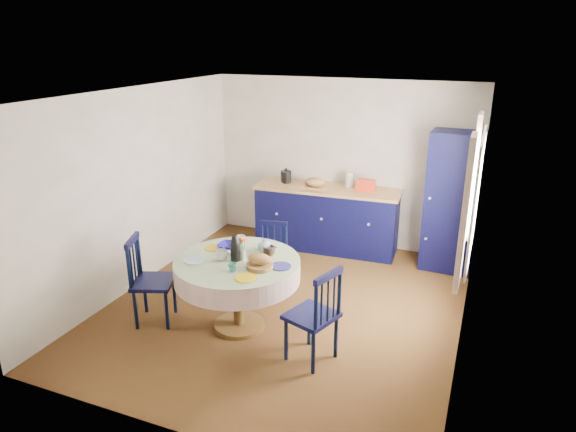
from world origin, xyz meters
name	(u,v)px	position (x,y,z in m)	size (l,w,h in m)	color
floor	(285,306)	(0.00, 0.00, 0.00)	(4.50, 4.50, 0.00)	black
ceiling	(285,94)	(0.00, 0.00, 2.50)	(4.50, 4.50, 0.00)	white
wall_back	(342,163)	(0.00, 2.25, 1.25)	(4.00, 0.02, 2.50)	white
wall_left	(138,189)	(-2.00, 0.00, 1.25)	(0.02, 4.50, 2.50)	white
wall_right	(473,232)	(2.00, 0.00, 1.25)	(0.02, 4.50, 2.50)	white
window	(473,196)	(1.95, 0.30, 1.52)	(0.10, 1.74, 1.45)	white
kitchen_counter	(327,217)	(-0.10, 1.90, 0.49)	(2.17, 0.78, 1.20)	black
pantry_cabinet	(452,202)	(1.66, 1.85, 0.96)	(0.69, 0.51, 1.91)	black
dining_table	(238,271)	(-0.29, -0.63, 0.69)	(1.35, 1.35, 1.10)	#523517
chair_left	(149,280)	(-1.28, -0.87, 0.51)	(0.56, 0.57, 1.01)	black
chair_far	(272,256)	(-0.33, 0.37, 0.44)	(0.46, 0.45, 0.87)	black
chair_right	(315,315)	(0.68, -0.89, 0.51)	(0.55, 0.57, 1.01)	black
mug_a	(222,255)	(-0.45, -0.68, 0.87)	(0.13, 0.13, 0.11)	silver
mug_b	(232,267)	(-0.21, -0.89, 0.86)	(0.09, 0.09, 0.09)	#31746F
mug_c	(269,251)	(-0.03, -0.39, 0.87)	(0.13, 0.13, 0.10)	black
mug_d	(241,240)	(-0.46, -0.22, 0.87)	(0.11, 0.11, 0.10)	silver
cobalt_bowl	(229,246)	(-0.52, -0.39, 0.85)	(0.25, 0.25, 0.06)	#0E096C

